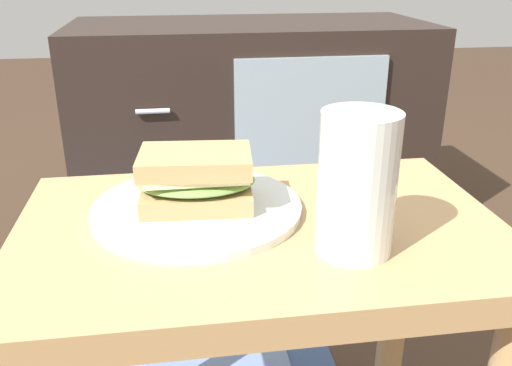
{
  "coord_description": "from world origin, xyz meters",
  "views": [
    {
      "loc": [
        -0.09,
        -0.56,
        0.74
      ],
      "look_at": [
        -0.01,
        0.0,
        0.51
      ],
      "focal_mm": 38.43,
      "sensor_mm": 36.0,
      "label": 1
    }
  ],
  "objects_px": {
    "plate": "(197,208)",
    "beer_glass": "(357,186)",
    "tv_cabinet": "(251,126)",
    "sandwich_front": "(196,179)"
  },
  "relations": [
    {
      "from": "tv_cabinet",
      "to": "sandwich_front",
      "type": "height_order",
      "value": "tv_cabinet"
    },
    {
      "from": "plate",
      "to": "beer_glass",
      "type": "height_order",
      "value": "beer_glass"
    },
    {
      "from": "tv_cabinet",
      "to": "beer_glass",
      "type": "distance_m",
      "value": 1.05
    },
    {
      "from": "tv_cabinet",
      "to": "beer_glass",
      "type": "xyz_separation_m",
      "value": [
        -0.04,
        -1.02,
        0.24
      ]
    },
    {
      "from": "tv_cabinet",
      "to": "sandwich_front",
      "type": "bearing_deg",
      "value": -101.89
    },
    {
      "from": "plate",
      "to": "beer_glass",
      "type": "xyz_separation_m",
      "value": [
        0.16,
        -0.12,
        0.07
      ]
    },
    {
      "from": "plate",
      "to": "beer_glass",
      "type": "relative_size",
      "value": 1.69
    },
    {
      "from": "sandwich_front",
      "to": "beer_glass",
      "type": "xyz_separation_m",
      "value": [
        0.16,
        -0.12,
        0.03
      ]
    },
    {
      "from": "tv_cabinet",
      "to": "plate",
      "type": "distance_m",
      "value": 0.94
    },
    {
      "from": "tv_cabinet",
      "to": "plate",
      "type": "height_order",
      "value": "tv_cabinet"
    }
  ]
}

